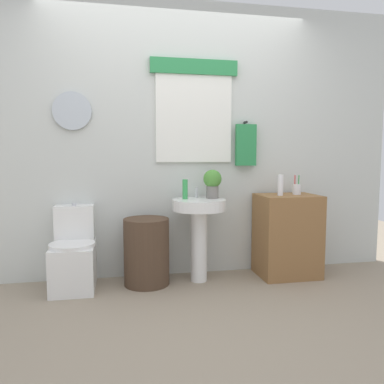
{
  "coord_description": "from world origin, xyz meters",
  "views": [
    {
      "loc": [
        -0.55,
        -2.45,
        1.16
      ],
      "look_at": [
        0.08,
        0.8,
        0.83
      ],
      "focal_mm": 35.02,
      "sensor_mm": 36.0,
      "label": 1
    }
  ],
  "objects": [
    {
      "name": "ground_plane",
      "position": [
        0.0,
        0.0,
        0.0
      ],
      "size": [
        8.0,
        8.0,
        0.0
      ],
      "primitive_type": "plane",
      "color": "gray"
    },
    {
      "name": "back_wall",
      "position": [
        0.0,
        1.15,
        1.31
      ],
      "size": [
        4.4,
        0.18,
        2.6
      ],
      "color": "silver",
      "rests_on": "ground_plane"
    },
    {
      "name": "toilet",
      "position": [
        -0.96,
        0.88,
        0.28
      ],
      "size": [
        0.38,
        0.51,
        0.73
      ],
      "color": "white",
      "rests_on": "ground_plane"
    },
    {
      "name": "laundry_hamper",
      "position": [
        -0.33,
        0.85,
        0.3
      ],
      "size": [
        0.41,
        0.41,
        0.6
      ],
      "primitive_type": "cylinder",
      "color": "#4C3828",
      "rests_on": "ground_plane"
    },
    {
      "name": "pedestal_sink",
      "position": [
        0.15,
        0.85,
        0.56
      ],
      "size": [
        0.49,
        0.49,
        0.76
      ],
      "color": "white",
      "rests_on": "ground_plane"
    },
    {
      "name": "faucet",
      "position": [
        0.15,
        0.97,
        0.81
      ],
      "size": [
        0.03,
        0.03,
        0.1
      ],
      "primitive_type": "cylinder",
      "color": "silver",
      "rests_on": "pedestal_sink"
    },
    {
      "name": "wooden_cabinet",
      "position": [
        1.02,
        0.85,
        0.39
      ],
      "size": [
        0.56,
        0.44,
        0.78
      ],
      "primitive_type": "cube",
      "color": "olive",
      "rests_on": "ground_plane"
    },
    {
      "name": "soap_bottle",
      "position": [
        0.03,
        0.9,
        0.85
      ],
      "size": [
        0.05,
        0.05,
        0.18
      ],
      "primitive_type": "cylinder",
      "color": "green",
      "rests_on": "pedestal_sink"
    },
    {
      "name": "potted_plant",
      "position": [
        0.29,
        0.91,
        0.91
      ],
      "size": [
        0.17,
        0.17,
        0.27
      ],
      "color": "slate",
      "rests_on": "pedestal_sink"
    },
    {
      "name": "lotion_bottle",
      "position": [
        0.92,
        0.81,
        0.88
      ],
      "size": [
        0.05,
        0.05,
        0.2
      ],
      "primitive_type": "cylinder",
      "color": "white",
      "rests_on": "wooden_cabinet"
    },
    {
      "name": "toothbrush_cup",
      "position": [
        1.12,
        0.87,
        0.84
      ],
      "size": [
        0.08,
        0.08,
        0.19
      ],
      "color": "silver",
      "rests_on": "wooden_cabinet"
    }
  ]
}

